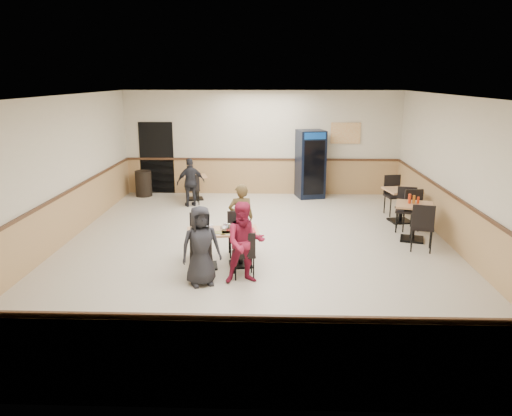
{
  "coord_description": "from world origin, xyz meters",
  "views": [
    {
      "loc": [
        0.31,
        -9.48,
        3.34
      ],
      "look_at": [
        0.01,
        -0.5,
        0.99
      ],
      "focal_mm": 35.0,
      "sensor_mm": 36.0,
      "label": 1
    }
  ],
  "objects_px": {
    "trash_bin": "(144,184)",
    "side_table_near": "(414,216)",
    "diner_woman_left": "(201,246)",
    "side_table_far": "(401,200)",
    "diner_woman_right": "(245,243)",
    "diner_man_opposite": "(241,218)",
    "pepsi_cooler": "(310,164)",
    "lone_diner": "(191,182)",
    "back_table": "(195,184)",
    "main_table": "(223,243)"
  },
  "relations": [
    {
      "from": "trash_bin",
      "to": "side_table_near",
      "type": "bearing_deg",
      "value": -29.85
    },
    {
      "from": "diner_woman_left",
      "to": "side_table_far",
      "type": "xyz_separation_m",
      "value": [
        4.22,
        3.86,
        -0.14
      ]
    },
    {
      "from": "diner_woman_right",
      "to": "trash_bin",
      "type": "bearing_deg",
      "value": 106.45
    },
    {
      "from": "diner_man_opposite",
      "to": "pepsi_cooler",
      "type": "relative_size",
      "value": 0.71
    },
    {
      "from": "lone_diner",
      "to": "side_table_far",
      "type": "bearing_deg",
      "value": 140.86
    },
    {
      "from": "diner_woman_left",
      "to": "trash_bin",
      "type": "height_order",
      "value": "diner_woman_left"
    },
    {
      "from": "diner_man_opposite",
      "to": "lone_diner",
      "type": "distance_m",
      "value": 3.88
    },
    {
      "from": "diner_woman_right",
      "to": "lone_diner",
      "type": "distance_m",
      "value": 5.37
    },
    {
      "from": "diner_woman_right",
      "to": "lone_diner",
      "type": "relative_size",
      "value": 1.07
    },
    {
      "from": "back_table",
      "to": "trash_bin",
      "type": "relative_size",
      "value": 1.04
    },
    {
      "from": "side_table_far",
      "to": "pepsi_cooler",
      "type": "height_order",
      "value": "pepsi_cooler"
    },
    {
      "from": "pepsi_cooler",
      "to": "trash_bin",
      "type": "xyz_separation_m",
      "value": [
        -4.81,
        -0.04,
        -0.59
      ]
    },
    {
      "from": "main_table",
      "to": "side_table_near",
      "type": "relative_size",
      "value": 1.49
    },
    {
      "from": "main_table",
      "to": "lone_diner",
      "type": "relative_size",
      "value": 1.05
    },
    {
      "from": "main_table",
      "to": "pepsi_cooler",
      "type": "distance_m",
      "value": 5.9
    },
    {
      "from": "side_table_near",
      "to": "pepsi_cooler",
      "type": "bearing_deg",
      "value": 115.98
    },
    {
      "from": "diner_woman_right",
      "to": "diner_man_opposite",
      "type": "height_order",
      "value": "diner_woman_right"
    },
    {
      "from": "side_table_near",
      "to": "side_table_far",
      "type": "bearing_deg",
      "value": 86.46
    },
    {
      "from": "diner_woman_right",
      "to": "diner_man_opposite",
      "type": "bearing_deg",
      "value": 84.5
    },
    {
      "from": "diner_woman_right",
      "to": "trash_bin",
      "type": "distance_m",
      "value": 7.03
    },
    {
      "from": "diner_woman_left",
      "to": "lone_diner",
      "type": "distance_m",
      "value": 5.3
    },
    {
      "from": "diner_man_opposite",
      "to": "lone_diner",
      "type": "relative_size",
      "value": 1.05
    },
    {
      "from": "diner_man_opposite",
      "to": "trash_bin",
      "type": "xyz_separation_m",
      "value": [
        -3.13,
        4.67,
        -0.31
      ]
    },
    {
      "from": "diner_woman_right",
      "to": "lone_diner",
      "type": "xyz_separation_m",
      "value": [
        -1.72,
        5.09,
        -0.05
      ]
    },
    {
      "from": "diner_woman_right",
      "to": "pepsi_cooler",
      "type": "bearing_deg",
      "value": 64.83
    },
    {
      "from": "diner_man_opposite",
      "to": "trash_bin",
      "type": "height_order",
      "value": "diner_man_opposite"
    },
    {
      "from": "diner_woman_right",
      "to": "lone_diner",
      "type": "height_order",
      "value": "diner_woman_right"
    },
    {
      "from": "lone_diner",
      "to": "trash_bin",
      "type": "bearing_deg",
      "value": -60.28
    },
    {
      "from": "side_table_near",
      "to": "diner_woman_left",
      "type": "bearing_deg",
      "value": -149.14
    },
    {
      "from": "main_table",
      "to": "diner_woman_left",
      "type": "relative_size",
      "value": 1.01
    },
    {
      "from": "diner_man_opposite",
      "to": "diner_woman_right",
      "type": "bearing_deg",
      "value": 86.51
    },
    {
      "from": "lone_diner",
      "to": "pepsi_cooler",
      "type": "bearing_deg",
      "value": 174.91
    },
    {
      "from": "side_table_near",
      "to": "diner_man_opposite",
      "type": "bearing_deg",
      "value": -167.15
    },
    {
      "from": "lone_diner",
      "to": "trash_bin",
      "type": "relative_size",
      "value": 1.75
    },
    {
      "from": "lone_diner",
      "to": "side_table_near",
      "type": "distance_m",
      "value": 5.83
    },
    {
      "from": "main_table",
      "to": "side_table_near",
      "type": "xyz_separation_m",
      "value": [
        3.86,
        1.64,
        0.07
      ]
    },
    {
      "from": "lone_diner",
      "to": "diner_man_opposite",
      "type": "bearing_deg",
      "value": 89.03
    },
    {
      "from": "diner_woman_left",
      "to": "pepsi_cooler",
      "type": "height_order",
      "value": "pepsi_cooler"
    },
    {
      "from": "back_table",
      "to": "trash_bin",
      "type": "distance_m",
      "value": 1.6
    },
    {
      "from": "diner_woman_left",
      "to": "lone_diner",
      "type": "xyz_separation_m",
      "value": [
        -1.01,
        5.21,
        -0.02
      ]
    },
    {
      "from": "diner_woman_left",
      "to": "lone_diner",
      "type": "height_order",
      "value": "diner_woman_left"
    },
    {
      "from": "lone_diner",
      "to": "side_table_far",
      "type": "relative_size",
      "value": 1.49
    },
    {
      "from": "side_table_near",
      "to": "pepsi_cooler",
      "type": "height_order",
      "value": "pepsi_cooler"
    },
    {
      "from": "diner_woman_right",
      "to": "main_table",
      "type": "bearing_deg",
      "value": 110.24
    },
    {
      "from": "diner_man_opposite",
      "to": "side_table_near",
      "type": "distance_m",
      "value": 3.68
    },
    {
      "from": "diner_woman_left",
      "to": "diner_woman_right",
      "type": "xyz_separation_m",
      "value": [
        0.72,
        0.12,
        0.02
      ]
    },
    {
      "from": "pepsi_cooler",
      "to": "diner_woman_left",
      "type": "bearing_deg",
      "value": -122.49
    },
    {
      "from": "main_table",
      "to": "side_table_far",
      "type": "bearing_deg",
      "value": 28.24
    },
    {
      "from": "diner_woman_left",
      "to": "trash_bin",
      "type": "distance_m",
      "value": 6.83
    },
    {
      "from": "diner_woman_left",
      "to": "pepsi_cooler",
      "type": "relative_size",
      "value": 0.7
    }
  ]
}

